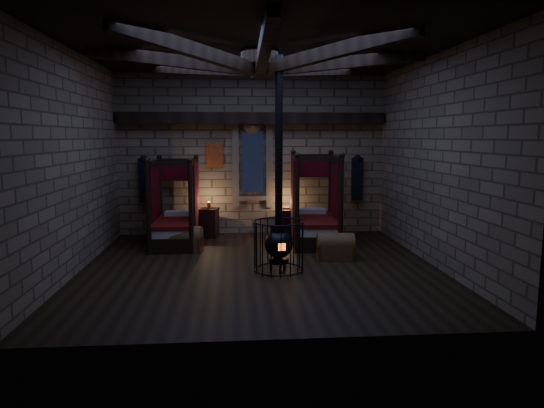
{
  "coord_description": "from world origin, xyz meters",
  "views": [
    {
      "loc": [
        -0.52,
        -9.39,
        2.58
      ],
      "look_at": [
        0.29,
        0.6,
        1.18
      ],
      "focal_mm": 32.0,
      "sensor_mm": 36.0,
      "label": 1
    }
  ],
  "objects": [
    {
      "name": "stove",
      "position": [
        0.34,
        -0.33,
        0.61
      ],
      "size": [
        0.96,
        0.96,
        4.05
      ],
      "rotation": [
        0.0,
        0.0,
        0.14
      ],
      "color": "black",
      "rests_on": "ground"
    },
    {
      "name": "room",
      "position": [
        -0.0,
        0.09,
        3.74
      ],
      "size": [
        7.02,
        7.02,
        4.29
      ],
      "color": "black",
      "rests_on": "ground"
    },
    {
      "name": "bed_left",
      "position": [
        -1.91,
        2.25,
        0.5
      ],
      "size": [
        1.04,
        1.95,
        2.03
      ],
      "rotation": [
        0.0,
        0.0,
        0.0
      ],
      "color": "black",
      "rests_on": "ground"
    },
    {
      "name": "nightstand_right",
      "position": [
        0.87,
        3.08,
        0.35
      ],
      "size": [
        0.49,
        0.48,
        0.75
      ],
      "rotation": [
        0.0,
        0.0,
        0.17
      ],
      "color": "black",
      "rests_on": "ground"
    },
    {
      "name": "trunk_right",
      "position": [
        1.64,
        0.54,
        0.25
      ],
      "size": [
        0.8,
        0.54,
        0.56
      ],
      "rotation": [
        0.0,
        0.0,
        -0.07
      ],
      "color": "brown",
      "rests_on": "ground"
    },
    {
      "name": "nightstand_left",
      "position": [
        -1.14,
        3.01,
        0.39
      ],
      "size": [
        0.56,
        0.54,
        0.92
      ],
      "rotation": [
        0.0,
        0.0,
        -0.23
      ],
      "color": "black",
      "rests_on": "ground"
    },
    {
      "name": "trunk_left",
      "position": [
        -1.64,
        1.49,
        0.26
      ],
      "size": [
        0.85,
        0.6,
        0.58
      ],
      "rotation": [
        0.0,
        0.0,
        -0.13
      ],
      "color": "brown",
      "rests_on": "ground"
    },
    {
      "name": "bed_right",
      "position": [
        1.45,
        2.11,
        0.53
      ],
      "size": [
        1.24,
        2.12,
        2.14
      ],
      "rotation": [
        0.0,
        0.0,
        -0.08
      ],
      "color": "black",
      "rests_on": "ground"
    }
  ]
}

